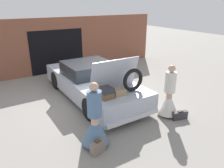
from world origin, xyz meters
name	(u,v)px	position (x,y,z in m)	size (l,w,h in m)	color
ground_plane	(93,96)	(0.00, 0.00, 0.00)	(40.00, 40.00, 0.00)	gray
garage_wall_back	(57,46)	(0.00, 3.92, 1.39)	(12.00, 0.14, 2.80)	brown
car	(92,82)	(0.00, 0.00, 0.61)	(2.04, 5.26, 1.88)	#B2B7C6
person_left	(95,124)	(-1.38, -2.79, 0.62)	(0.70, 0.70, 1.75)	tan
person_right	(169,98)	(1.38, -2.67, 0.61)	(0.66, 0.66, 1.72)	tan
suitcase_beside_left_person	(98,147)	(-1.50, -3.13, 0.17)	(0.41, 0.27, 0.37)	#75665B
suitcase_beside_right_person	(180,115)	(1.52, -3.07, 0.14)	(0.52, 0.26, 0.30)	#2D2D33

